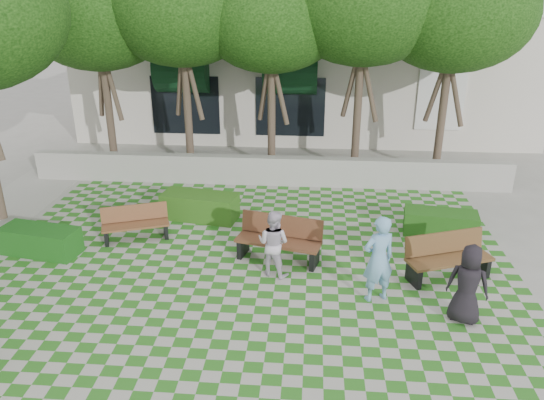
# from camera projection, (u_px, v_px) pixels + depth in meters

# --- Properties ---
(ground) EXTENTS (90.00, 90.00, 0.00)m
(ground) POSITION_uv_depth(u_px,v_px,m) (243.00, 288.00, 11.18)
(ground) COLOR gray
(ground) RESTS_ON ground
(lawn) EXTENTS (12.00, 12.00, 0.00)m
(lawn) POSITION_uv_depth(u_px,v_px,m) (248.00, 264.00, 12.10)
(lawn) COLOR #2B721E
(lawn) RESTS_ON ground
(retaining_wall) EXTENTS (15.00, 0.36, 0.90)m
(retaining_wall) POSITION_uv_depth(u_px,v_px,m) (268.00, 171.00, 16.72)
(retaining_wall) COLOR #9E9B93
(retaining_wall) RESTS_ON ground
(bench_east) EXTENTS (1.97, 1.24, 0.98)m
(bench_east) POSITION_uv_depth(u_px,v_px,m) (448.00, 258.00, 11.41)
(bench_east) COLOR brown
(bench_east) RESTS_ON ground
(bench_mid) EXTENTS (2.04, 1.11, 1.02)m
(bench_mid) POSITION_uv_depth(u_px,v_px,m) (279.00, 240.00, 12.14)
(bench_mid) COLOR #532F1C
(bench_mid) RESTS_ON ground
(bench_west) EXTENTS (1.70, 1.06, 0.85)m
(bench_west) POSITION_uv_depth(u_px,v_px,m) (135.00, 224.00, 13.15)
(bench_west) COLOR brown
(bench_west) RESTS_ON ground
(hedge_east) EXTENTS (1.88, 0.97, 0.63)m
(hedge_east) POSITION_uv_depth(u_px,v_px,m) (440.00, 223.00, 13.41)
(hedge_east) COLOR #1B4B14
(hedge_east) RESTS_ON ground
(hedge_midleft) EXTENTS (2.12, 1.14, 0.71)m
(hedge_midleft) POSITION_uv_depth(u_px,v_px,m) (200.00, 206.00, 14.32)
(hedge_midleft) COLOR #255215
(hedge_midleft) RESTS_ON ground
(hedge_west) EXTENTS (1.94, 1.05, 0.64)m
(hedge_west) POSITION_uv_depth(u_px,v_px,m) (40.00, 241.00, 12.48)
(hedge_west) COLOR #144B14
(hedge_west) RESTS_ON ground
(person_blue) EXTENTS (0.79, 0.67, 1.84)m
(person_blue) POSITION_uv_depth(u_px,v_px,m) (378.00, 259.00, 10.43)
(person_blue) COLOR #74ABD4
(person_blue) RESTS_ON ground
(person_dark) EXTENTS (0.90, 0.76, 1.58)m
(person_dark) POSITION_uv_depth(u_px,v_px,m) (468.00, 284.00, 9.81)
(person_dark) COLOR black
(person_dark) RESTS_ON ground
(person_white) EXTENTS (0.89, 0.81, 1.51)m
(person_white) POSITION_uv_depth(u_px,v_px,m) (273.00, 243.00, 11.43)
(person_white) COLOR silver
(person_white) RESTS_ON ground
(tree_row) EXTENTS (17.70, 13.40, 7.41)m
(tree_row) POSITION_uv_depth(u_px,v_px,m) (201.00, 12.00, 14.81)
(tree_row) COLOR #47382B
(tree_row) RESTS_ON ground
(building) EXTENTS (18.00, 8.92, 5.15)m
(building) POSITION_uv_depth(u_px,v_px,m) (305.00, 67.00, 23.11)
(building) COLOR beige
(building) RESTS_ON ground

